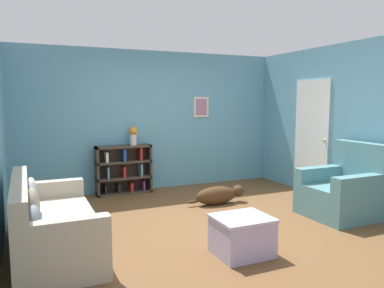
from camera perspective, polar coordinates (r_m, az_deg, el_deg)
name	(u,v)px	position (r m, az deg, el deg)	size (l,w,h in m)	color
ground_plane	(204,222)	(5.31, 1.80, -11.78)	(14.00, 14.00, 0.00)	brown
wall_back	(152,121)	(7.14, -6.08, 3.56)	(5.60, 0.13, 2.60)	#609EB7
wall_right	(344,124)	(6.60, 22.13, 2.79)	(0.16, 5.00, 2.60)	#609EB7
couch	(49,225)	(4.49, -20.92, -11.51)	(0.85, 1.91, 0.84)	#B7AD99
bookshelf	(124,170)	(6.90, -10.37, -3.89)	(0.99, 0.28, 0.88)	#42382D
recliner_chair	(344,191)	(5.91, 22.12, -6.68)	(0.95, 0.92, 1.07)	slate
coffee_table	(242,234)	(4.23, 7.63, -13.49)	(0.60, 0.53, 0.43)	#ADA3CC
dog	(219,195)	(6.16, 4.08, -7.75)	(1.01, 0.26, 0.29)	#472D19
vase	(133,135)	(6.83, -8.96, 1.42)	(0.16, 0.16, 0.34)	silver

